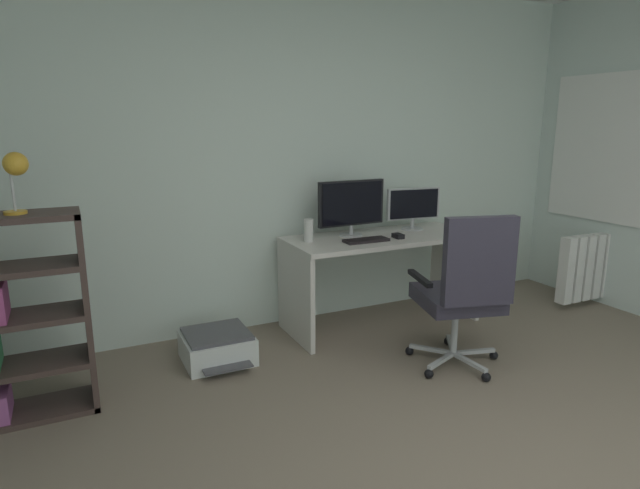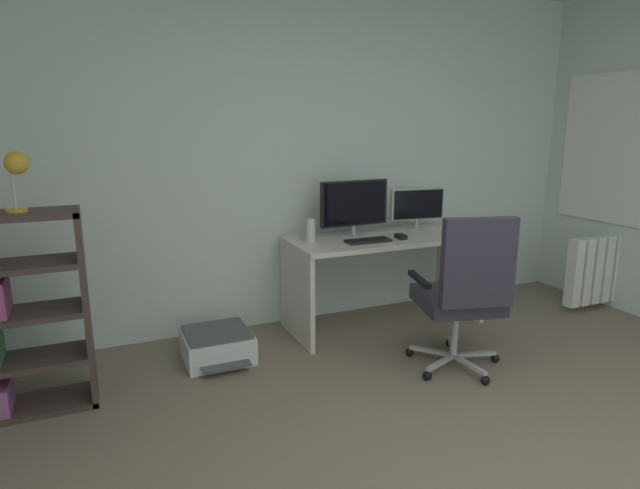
# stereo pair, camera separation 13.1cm
# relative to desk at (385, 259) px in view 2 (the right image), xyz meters

# --- Properties ---
(wall_back) EXTENTS (5.31, 0.10, 2.66)m
(wall_back) POSITION_rel_desk_xyz_m (-0.60, 0.44, 0.79)
(wall_back) COLOR silver
(wall_back) RESTS_ON ground
(window_pane) EXTENTS (0.01, 1.16, 1.18)m
(window_pane) POSITION_rel_desk_xyz_m (2.05, -0.42, 0.83)
(window_pane) COLOR white
(window_frame) EXTENTS (0.02, 1.24, 1.26)m
(window_frame) POSITION_rel_desk_xyz_m (2.04, -0.42, 0.83)
(window_frame) COLOR white
(desk) EXTENTS (1.52, 0.64, 0.73)m
(desk) POSITION_rel_desk_xyz_m (0.00, 0.00, 0.00)
(desk) COLOR silver
(desk) RESTS_ON ground
(monitor_main) EXTENTS (0.57, 0.18, 0.43)m
(monitor_main) POSITION_rel_desk_xyz_m (-0.22, 0.10, 0.43)
(monitor_main) COLOR #B2B5B7
(monitor_main) RESTS_ON desk
(monitor_secondary) EXTENTS (0.46, 0.18, 0.34)m
(monitor_secondary) POSITION_rel_desk_xyz_m (0.36, 0.10, 0.38)
(monitor_secondary) COLOR #B2B5B7
(monitor_secondary) RESTS_ON desk
(keyboard) EXTENTS (0.34, 0.14, 0.02)m
(keyboard) POSITION_rel_desk_xyz_m (-0.22, -0.13, 0.20)
(keyboard) COLOR black
(keyboard) RESTS_ON desk
(computer_mouse) EXTENTS (0.06, 0.10, 0.03)m
(computer_mouse) POSITION_rel_desk_xyz_m (0.06, -0.13, 0.20)
(computer_mouse) COLOR black
(computer_mouse) RESTS_ON desk
(desktop_speaker) EXTENTS (0.07, 0.07, 0.17)m
(desktop_speaker) POSITION_rel_desk_xyz_m (-0.61, 0.05, 0.27)
(desktop_speaker) COLOR silver
(desktop_speaker) RESTS_ON desk
(office_chair) EXTENTS (0.64, 0.65, 1.05)m
(office_chair) POSITION_rel_desk_xyz_m (0.02, -0.94, 0.02)
(office_chair) COLOR #B7BABC
(office_chair) RESTS_ON ground
(desk_lamp) EXTENTS (0.14, 0.12, 0.31)m
(desk_lamp) POSITION_rel_desk_xyz_m (-2.41, -0.33, 0.81)
(desk_lamp) COLOR gold
(desk_lamp) RESTS_ON bookshelf
(printer) EXTENTS (0.45, 0.51, 0.21)m
(printer) POSITION_rel_desk_xyz_m (-1.37, -0.11, -0.44)
(printer) COLOR silver
(printer) RESTS_ON ground
(radiator) EXTENTS (0.81, 0.10, 0.58)m
(radiator) POSITION_rel_desk_xyz_m (1.96, -0.42, -0.19)
(radiator) COLOR white
(radiator) RESTS_ON ground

